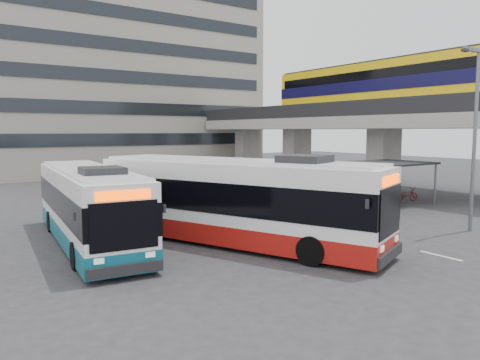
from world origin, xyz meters
TOP-DOWN VIEW (x-y plane):
  - ground at (0.00, 0.00)m, footprint 120.00×120.00m
  - viaduct at (17.00, 10.29)m, footprint 8.00×32.00m
  - bike_shelter at (8.50, 3.00)m, footprint 10.00×4.00m
  - office_block at (6.00, 36.00)m, footprint 30.00×15.00m
  - road_markings at (2.50, -3.00)m, footprint 0.15×7.60m
  - bus_main at (-2.47, -0.26)m, footprint 6.98×12.18m
  - bus_teal at (-7.18, 3.04)m, footprint 3.51×11.04m
  - pedestrian at (-6.87, 0.53)m, footprint 0.44×0.61m
  - lamp_post at (7.35, -4.31)m, footprint 1.39×0.19m

SIDE VIEW (x-z plane):
  - ground at x=0.00m, z-range 0.00..0.00m
  - road_markings at x=2.50m, z-range 0.00..0.01m
  - pedestrian at x=-6.87m, z-range 0.00..1.57m
  - bike_shelter at x=8.50m, z-range 0.09..2.63m
  - bus_teal at x=-7.18m, z-range -0.11..3.09m
  - bus_main at x=-2.47m, z-range -0.13..3.45m
  - lamp_post at x=7.35m, z-range 0.56..8.49m
  - viaduct at x=17.00m, z-range 1.39..11.07m
  - office_block at x=6.00m, z-range 0.00..25.00m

